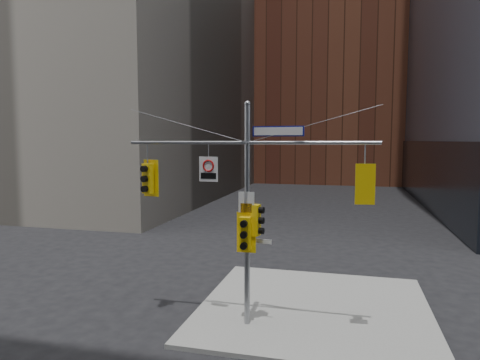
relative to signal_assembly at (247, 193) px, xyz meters
The scene contains 13 objects.
ground 4.85m from the signal_assembly, 90.00° to the right, with size 160.00×160.00×0.00m, color black.
sidewalk_corner 5.18m from the signal_assembly, 45.10° to the left, with size 8.00×8.00×0.15m, color gray.
brick_midrise 56.82m from the signal_assembly, 90.00° to the left, with size 26.00×20.00×28.00m, color brown.
signal_assembly is the anchor object (origin of this frame).
traffic_light_west_arm 3.44m from the signal_assembly, behind, with size 0.59×0.54×1.25m.
traffic_light_east_arm 3.56m from the signal_assembly, ahead, with size 0.57×0.49×1.20m.
traffic_light_pole_side 0.92m from the signal_assembly, ahead, with size 0.41×0.35×0.99m.
traffic_light_pole_front 1.27m from the signal_assembly, 90.02° to the right, with size 0.61×0.48×1.29m.
street_sign_blade 2.16m from the signal_assembly, ahead, with size 1.63×0.24×0.32m.
regulatory_sign_arm 1.49m from the signal_assembly, behind, with size 0.64×0.11×0.80m.
regulatory_sign_pole 0.32m from the signal_assembly, 90.00° to the right, with size 0.50×0.04×0.66m.
street_blade_ew 1.59m from the signal_assembly, ahead, with size 0.69×0.11×0.14m.
street_blade_ns 1.73m from the signal_assembly, 90.00° to the left, with size 0.06×0.72×0.14m.
Camera 1 is at (3.10, -11.03, 6.06)m, focal length 32.00 mm.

